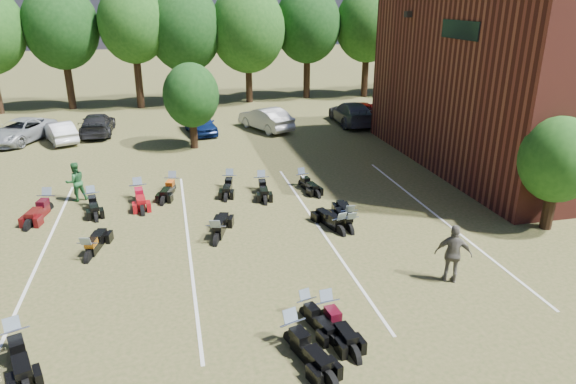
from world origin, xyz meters
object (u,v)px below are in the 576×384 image
object	(u,v)px
person_grey	(453,254)
motorcycle_3	(306,316)
car_4	(201,123)
person_green	(75,182)
motorcycle_14	(49,211)

from	to	relation	value
person_grey	motorcycle_3	distance (m)	5.08
car_4	person_green	xyz separation A→B (m)	(-6.13, -10.71, 0.20)
car_4	motorcycle_3	size ratio (longest dim) A/B	1.95
person_grey	person_green	bearing A→B (deg)	-11.45
car_4	person_grey	distance (m)	21.56
person_grey	motorcycle_14	world-z (taller)	person_grey
car_4	person_grey	size ratio (longest dim) A/B	2.07
person_grey	motorcycle_3	size ratio (longest dim) A/B	0.94
motorcycle_3	person_grey	bearing A→B (deg)	-5.11
motorcycle_3	person_green	bearing A→B (deg)	110.16
person_green	car_4	bearing A→B (deg)	-145.41
car_4	person_grey	world-z (taller)	person_grey
car_4	motorcycle_14	world-z (taller)	car_4
car_4	motorcycle_3	bearing A→B (deg)	-95.68
person_grey	motorcycle_14	bearing A→B (deg)	-6.50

